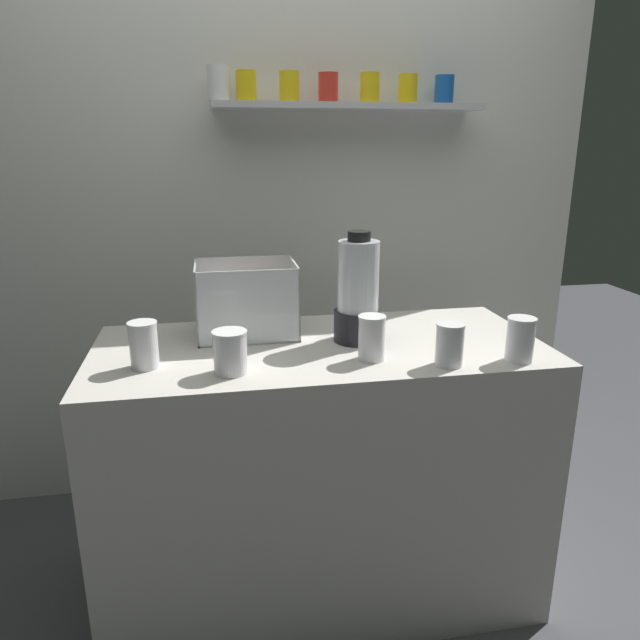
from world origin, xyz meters
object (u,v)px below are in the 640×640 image
object	(u,v)px
juice_cup_mango_middle	(372,341)
juice_cup_pomegranate_right	(449,346)
juice_cup_pomegranate_far_left	(144,348)
juice_cup_orange_left	(230,354)
carrot_display_bin	(249,312)
blender_pitcher	(358,295)
juice_cup_orange_far_right	(520,342)

from	to	relation	value
juice_cup_mango_middle	juice_cup_pomegranate_right	xyz separation A→B (m)	(0.20, -0.08, -0.00)
juice_cup_pomegranate_far_left	juice_cup_orange_left	world-z (taller)	juice_cup_pomegranate_far_left
carrot_display_bin	blender_pitcher	distance (m)	0.36
juice_cup_mango_middle	juice_cup_orange_far_right	bearing A→B (deg)	-12.13
blender_pitcher	juice_cup_pomegranate_far_left	distance (m)	0.66
juice_cup_pomegranate_right	juice_cup_orange_far_right	distance (m)	0.21
blender_pitcher	juice_cup_orange_far_right	world-z (taller)	blender_pitcher
blender_pitcher	juice_cup_orange_far_right	distance (m)	0.50
carrot_display_bin	juice_cup_mango_middle	xyz separation A→B (m)	(0.33, -0.31, -0.02)
juice_cup_orange_far_right	juice_cup_orange_left	bearing A→B (deg)	175.97
juice_cup_pomegranate_far_left	juice_cup_pomegranate_right	size ratio (longest dim) A/B	1.08
carrot_display_bin	juice_cup_pomegranate_far_left	bearing A→B (deg)	-140.88
carrot_display_bin	juice_cup_orange_left	bearing A→B (deg)	-102.61
carrot_display_bin	juice_cup_orange_left	distance (m)	0.35
blender_pitcher	juice_cup_pomegranate_right	distance (m)	0.34
juice_cup_pomegranate_right	blender_pitcher	bearing A→B (deg)	127.87
juice_cup_pomegranate_far_left	carrot_display_bin	bearing A→B (deg)	39.12
blender_pitcher	juice_cup_pomegranate_right	world-z (taller)	blender_pitcher
juice_cup_pomegranate_right	juice_cup_orange_far_right	size ratio (longest dim) A/B	0.95
juice_cup_pomegranate_far_left	juice_cup_orange_far_right	distance (m)	1.07
juice_cup_pomegranate_far_left	juice_cup_orange_far_right	xyz separation A→B (m)	(1.06, -0.14, -0.00)
juice_cup_mango_middle	juice_cup_orange_far_right	size ratio (longest dim) A/B	1.01
blender_pitcher	juice_cup_orange_left	size ratio (longest dim) A/B	2.90
carrot_display_bin	juice_cup_pomegranate_right	xyz separation A→B (m)	(0.53, -0.39, -0.02)
blender_pitcher	juice_cup_pomegranate_far_left	xyz separation A→B (m)	(-0.64, -0.12, -0.09)
juice_cup_orange_left	juice_cup_mango_middle	size ratio (longest dim) A/B	0.91
carrot_display_bin	juice_cup_mango_middle	bearing A→B (deg)	-42.68
blender_pitcher	juice_cup_orange_left	xyz separation A→B (m)	(-0.41, -0.21, -0.09)
juice_cup_pomegranate_far_left	juice_cup_orange_left	distance (m)	0.25
juice_cup_pomegranate_far_left	juice_cup_mango_middle	bearing A→B (deg)	-4.72
blender_pitcher	juice_cup_orange_left	distance (m)	0.47
carrot_display_bin	blender_pitcher	xyz separation A→B (m)	(0.33, -0.13, 0.08)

